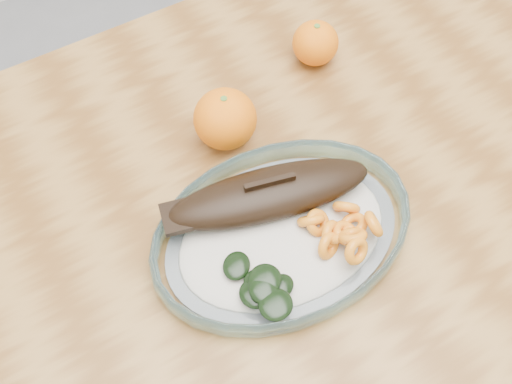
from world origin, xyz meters
TOP-DOWN VIEW (x-y plane):
  - ground at (0.00, 0.00)m, footprint 3.00×3.00m
  - dining_table at (0.00, 0.00)m, footprint 1.20×0.80m
  - plated_meal at (-0.07, -0.02)m, footprint 0.59×0.59m
  - orange_left at (-0.05, 0.14)m, footprint 0.08×0.08m
  - orange_right at (0.12, 0.20)m, footprint 0.06×0.06m

SIDE VIEW (x-z plane):
  - ground at x=0.00m, z-range 0.00..0.00m
  - dining_table at x=0.00m, z-range 0.28..1.03m
  - plated_meal at x=-0.07m, z-range 0.73..0.81m
  - orange_right at x=0.12m, z-range 0.75..0.81m
  - orange_left at x=-0.05m, z-range 0.75..0.83m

